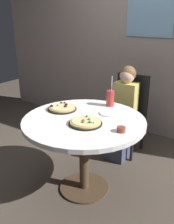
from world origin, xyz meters
TOP-DOWN VIEW (x-y plane):
  - ground_plane at (0.00, 0.00)m, footprint 8.00×8.00m
  - wall_with_window at (-0.00, 1.63)m, footprint 5.20×0.14m
  - dining_table at (0.00, 0.00)m, footprint 1.10×1.10m
  - chair_wooden at (-0.00, 0.98)m, footprint 0.41×0.41m
  - diner_child at (0.00, 0.80)m, footprint 0.27×0.42m
  - pizza_veggie at (0.07, -0.09)m, footprint 0.29×0.29m
  - pizza_cheese at (-0.31, 0.08)m, footprint 0.28×0.28m
  - soda_cup at (0.03, 0.43)m, footprint 0.08×0.08m
  - sauce_bowl at (0.39, -0.05)m, footprint 0.07×0.07m
  - plate_small at (0.13, 0.23)m, footprint 0.18×0.18m

SIDE VIEW (x-z plane):
  - ground_plane at x=0.00m, z-range 0.00..0.00m
  - diner_child at x=0.00m, z-range -0.06..1.02m
  - chair_wooden at x=0.00m, z-range 0.06..1.01m
  - dining_table at x=0.00m, z-range 0.26..1.01m
  - plate_small at x=0.13m, z-range 0.75..0.76m
  - pizza_veggie at x=0.07m, z-range 0.74..0.79m
  - pizza_cheese at x=-0.31m, z-range 0.74..0.79m
  - sauce_bowl at x=0.39m, z-range 0.75..0.79m
  - soda_cup at x=0.03m, z-range 0.68..0.98m
  - wall_with_window at x=0.00m, z-range 0.00..2.90m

